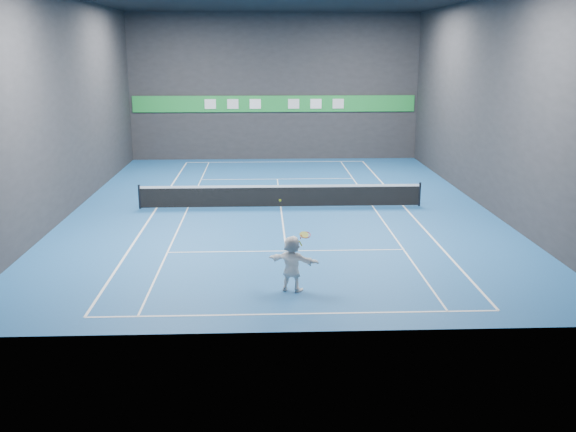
{
  "coord_description": "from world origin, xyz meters",
  "views": [
    {
      "loc": [
        -0.81,
        -27.63,
        6.78
      ],
      "look_at": [
        0.02,
        -7.33,
        1.5
      ],
      "focal_mm": 40.0,
      "sensor_mm": 36.0,
      "label": 1
    }
  ],
  "objects_px": {
    "player": "(292,263)",
    "tennis_racket": "(305,236)",
    "tennis_ball": "(280,200)",
    "tennis_net": "(281,195)"
  },
  "relations": [
    {
      "from": "tennis_net",
      "to": "tennis_racket",
      "type": "xyz_separation_m",
      "value": [
        0.38,
        -10.12,
        1.09
      ]
    },
    {
      "from": "player",
      "to": "tennis_racket",
      "type": "bearing_deg",
      "value": -149.89
    },
    {
      "from": "player",
      "to": "tennis_racket",
      "type": "relative_size",
      "value": 3.58
    },
    {
      "from": "tennis_racket",
      "to": "player",
      "type": "bearing_deg",
      "value": -172.4
    },
    {
      "from": "tennis_net",
      "to": "player",
      "type": "bearing_deg",
      "value": -89.88
    },
    {
      "from": "player",
      "to": "tennis_ball",
      "type": "distance_m",
      "value": 1.88
    },
    {
      "from": "tennis_net",
      "to": "tennis_racket",
      "type": "height_order",
      "value": "tennis_racket"
    },
    {
      "from": "player",
      "to": "tennis_net",
      "type": "relative_size",
      "value": 0.13
    },
    {
      "from": "player",
      "to": "tennis_ball",
      "type": "bearing_deg",
      "value": 9.51
    },
    {
      "from": "tennis_ball",
      "to": "tennis_net",
      "type": "xyz_separation_m",
      "value": [
        0.31,
        10.09,
        -2.13
      ]
    }
  ]
}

